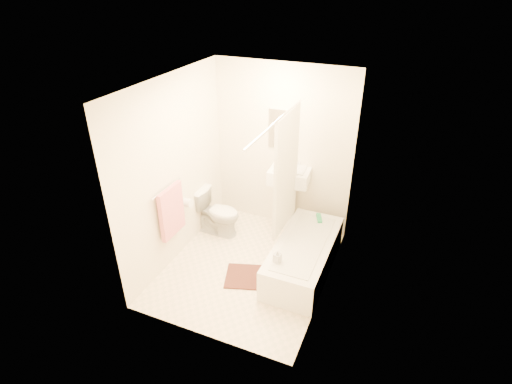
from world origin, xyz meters
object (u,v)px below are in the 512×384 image
at_px(soap_bottle, 277,256).
at_px(sink, 289,197).
at_px(bathtub, 304,256).
at_px(bath_mat, 250,277).
at_px(toilet, 217,212).

bearing_deg(soap_bottle, sink, 102.94).
relative_size(bathtub, bath_mat, 2.46).
bearing_deg(toilet, sink, -60.38).
relative_size(sink, bathtub, 0.72).
bearing_deg(soap_bottle, bath_mat, 167.91).
distance_m(toilet, sink, 1.07).
bearing_deg(sink, bath_mat, -98.38).
bearing_deg(bathtub, bath_mat, -144.35).
xyz_separation_m(toilet, sink, (0.92, 0.49, 0.21)).
xyz_separation_m(bathtub, soap_bottle, (-0.19, -0.49, 0.30)).
height_order(bath_mat, soap_bottle, soap_bottle).
xyz_separation_m(bath_mat, soap_bottle, (0.38, -0.08, 0.50)).
distance_m(toilet, bathtub, 1.45).
bearing_deg(bath_mat, bathtub, 35.65).
xyz_separation_m(toilet, bath_mat, (0.84, -0.74, -0.32)).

